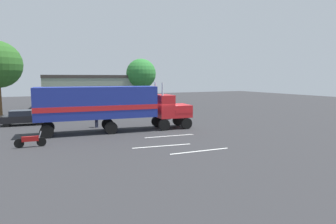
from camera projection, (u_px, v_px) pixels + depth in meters
ground_plane at (166, 128)px, 27.98m from camera, size 120.00×120.00×0.00m
lane_stripe_near at (170, 136)px, 24.28m from camera, size 4.39×0.58×0.01m
lane_stripe_mid at (162, 146)px, 20.71m from camera, size 4.38×0.78×0.01m
lane_stripe_far at (200, 151)px, 19.28m from camera, size 4.40×0.44×0.01m
semi_truck at (110, 104)px, 25.93m from camera, size 14.35×4.00×4.50m
person_bystander at (96, 119)px, 28.41m from camera, size 0.34×0.47×1.63m
parked_bus at (111, 98)px, 39.83m from camera, size 11.16×3.39×3.40m
parked_car at (23, 117)px, 29.83m from camera, size 4.56×2.23×1.57m
motorcycle at (30, 141)px, 20.34m from camera, size 2.11×0.32×1.12m
tree_center at (141, 74)px, 49.06m from camera, size 5.12×5.12×8.21m
building_backdrop at (95, 90)px, 49.13m from camera, size 17.09×7.74×5.40m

